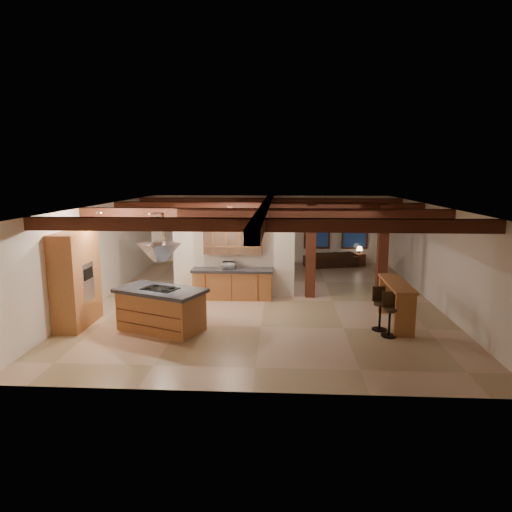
{
  "coord_description": "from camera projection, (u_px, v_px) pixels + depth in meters",
  "views": [
    {
      "loc": [
        0.49,
        -13.5,
        3.82
      ],
      "look_at": [
        -0.3,
        0.5,
        1.28
      ],
      "focal_mm": 32.0,
      "sensor_mm": 36.0,
      "label": 1
    }
  ],
  "objects": [
    {
      "name": "recessed_cans",
      "position": [
        164.0,
        211.0,
        11.7
      ],
      "size": [
        3.16,
        2.46,
        0.03
      ],
      "color": "silver",
      "rests_on": "room_walls"
    },
    {
      "name": "dining_table",
      "position": [
        250.0,
        270.0,
        16.68
      ],
      "size": [
        2.04,
        1.38,
        0.66
      ],
      "primitive_type": "imported",
      "rotation": [
        0.0,
        0.0,
        0.19
      ],
      "color": "#3B1A0E",
      "rests_on": "ground"
    },
    {
      "name": "side_table",
      "position": [
        359.0,
        260.0,
        19.15
      ],
      "size": [
        0.51,
        0.51,
        0.52
      ],
      "primitive_type": "cube",
      "rotation": [
        0.0,
        0.0,
        0.26
      ],
      "color": "#36160D",
      "rests_on": "ground"
    },
    {
      "name": "room_walls",
      "position": [
        265.0,
        243.0,
        13.66
      ],
      "size": [
        12.0,
        12.0,
        12.0
      ],
      "color": "silver",
      "rests_on": "ground"
    },
    {
      "name": "microwave",
      "position": [
        229.0,
        265.0,
        13.96
      ],
      "size": [
        0.4,
        0.28,
        0.22
      ],
      "primitive_type": "imported",
      "rotation": [
        0.0,
        0.0,
        3.09
      ],
      "color": "#B1B1B6",
      "rests_on": "back_counter"
    },
    {
      "name": "range_hood",
      "position": [
        159.0,
        259.0,
        11.0
      ],
      "size": [
        1.1,
        1.1,
        1.4
      ],
      "color": "silver",
      "rests_on": "room_walls"
    },
    {
      "name": "timber_posts",
      "position": [
        347.0,
        241.0,
        14.01
      ],
      "size": [
        2.5,
        0.3,
        2.9
      ],
      "color": "#36160D",
      "rests_on": "ground"
    },
    {
      "name": "kitchen_island",
      "position": [
        161.0,
        309.0,
        11.22
      ],
      "size": [
        2.41,
        1.89,
        1.06
      ],
      "color": "#A96536",
      "rests_on": "ground"
    },
    {
      "name": "back_windows",
      "position": [
        336.0,
        229.0,
        19.38
      ],
      "size": [
        2.7,
        0.07,
        1.7
      ],
      "color": "#36160D",
      "rests_on": "room_walls"
    },
    {
      "name": "upper_display_cabinet",
      "position": [
        233.0,
        239.0,
        14.01
      ],
      "size": [
        1.8,
        0.36,
        0.95
      ],
      "color": "#A96536",
      "rests_on": "partition_wall"
    },
    {
      "name": "bar_stool_b",
      "position": [
        380.0,
        308.0,
        11.23
      ],
      "size": [
        0.37,
        0.38,
        1.07
      ],
      "color": "black",
      "rests_on": "ground"
    },
    {
      "name": "bar_counter",
      "position": [
        396.0,
        296.0,
        11.62
      ],
      "size": [
        0.54,
        2.11,
        1.11
      ],
      "color": "#A96536",
      "rests_on": "ground"
    },
    {
      "name": "back_counter",
      "position": [
        233.0,
        284.0,
        14.05
      ],
      "size": [
        2.5,
        0.66,
        0.94
      ],
      "color": "#A96536",
      "rests_on": "ground"
    },
    {
      "name": "pantry_cabinet",
      "position": [
        76.0,
        279.0,
        11.47
      ],
      "size": [
        0.67,
        1.6,
        2.4
      ],
      "color": "#A96536",
      "rests_on": "ground"
    },
    {
      "name": "ground",
      "position": [
        265.0,
        300.0,
        13.97
      ],
      "size": [
        12.0,
        12.0,
        0.0
      ],
      "primitive_type": "plane",
      "color": "tan",
      "rests_on": "ground"
    },
    {
      "name": "sofa",
      "position": [
        331.0,
        259.0,
        19.0
      ],
      "size": [
        2.33,
        1.41,
        0.64
      ],
      "primitive_type": "imported",
      "rotation": [
        0.0,
        0.0,
        3.42
      ],
      "color": "black",
      "rests_on": "ground"
    },
    {
      "name": "bar_stool_a",
      "position": [
        389.0,
        314.0,
        10.8
      ],
      "size": [
        0.37,
        0.37,
        1.06
      ],
      "color": "black",
      "rests_on": "ground"
    },
    {
      "name": "dining_chairs",
      "position": [
        250.0,
        262.0,
        16.63
      ],
      "size": [
        2.33,
        2.33,
        1.26
      ],
      "color": "#36160D",
      "rests_on": "ground"
    },
    {
      "name": "partition_wall",
      "position": [
        234.0,
        261.0,
        14.33
      ],
      "size": [
        3.8,
        0.18,
        2.2
      ],
      "primitive_type": "cube",
      "color": "silver",
      "rests_on": "ground"
    },
    {
      "name": "ceiling_beams",
      "position": [
        265.0,
        210.0,
        13.48
      ],
      "size": [
        10.0,
        12.0,
        0.28
      ],
      "color": "#36160D",
      "rests_on": "room_walls"
    },
    {
      "name": "table_lamp",
      "position": [
        359.0,
        249.0,
        19.07
      ],
      "size": [
        0.25,
        0.25,
        0.3
      ],
      "color": "black",
      "rests_on": "side_table"
    },
    {
      "name": "framed_art",
      "position": [
        235.0,
        224.0,
        19.59
      ],
      "size": [
        0.65,
        0.05,
        0.85
      ],
      "color": "#36160D",
      "rests_on": "room_walls"
    }
  ]
}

